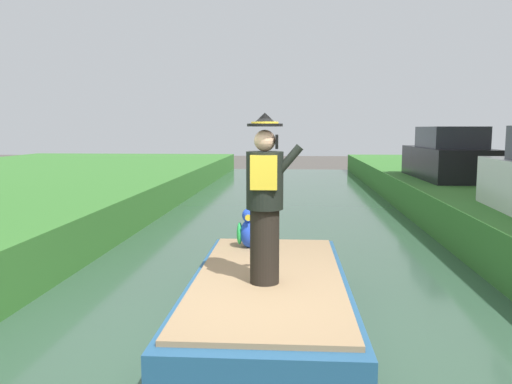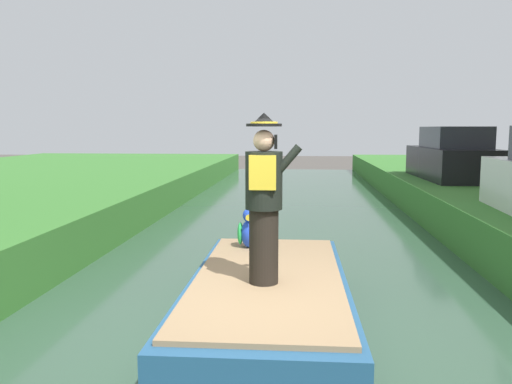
% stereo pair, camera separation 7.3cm
% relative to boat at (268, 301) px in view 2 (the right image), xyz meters
% --- Properties ---
extents(ground_plane, '(80.00, 80.00, 0.00)m').
position_rel_boat_xyz_m(ground_plane, '(0.00, -0.72, -0.40)').
color(ground_plane, '#4C4742').
extents(canal_water, '(6.39, 48.00, 0.10)m').
position_rel_boat_xyz_m(canal_water, '(0.00, -0.72, -0.35)').
color(canal_water, '#33513D').
rests_on(canal_water, ground).
extents(boat, '(1.85, 4.22, 0.61)m').
position_rel_boat_xyz_m(boat, '(0.00, 0.00, 0.00)').
color(boat, '#23517A').
rests_on(boat, canal_water).
extents(person_pirate, '(0.61, 0.42, 1.85)m').
position_rel_boat_xyz_m(person_pirate, '(-0.03, -0.31, 1.23)').
color(person_pirate, black).
rests_on(person_pirate, boat).
extents(parrot_plush, '(0.36, 0.35, 0.57)m').
position_rel_boat_xyz_m(parrot_plush, '(-0.35, 1.36, 0.55)').
color(parrot_plush, blue).
rests_on(parrot_plush, boat).
extents(parked_car_dark, '(1.81, 4.04, 1.50)m').
position_rel_boat_xyz_m(parked_car_dark, '(4.70, 9.53, 1.17)').
color(parked_car_dark, black).
rests_on(parked_car_dark, grass_bank_far).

